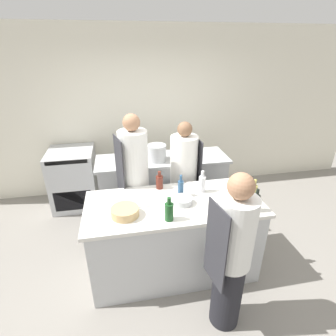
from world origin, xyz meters
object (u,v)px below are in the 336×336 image
Objects in this scene: chef_at_pass_far at (135,183)px; bottle_wine at (253,192)px; oven_range at (74,178)px; bottle_cooking_oil at (202,183)px; bowl_prep_small at (183,201)px; bottle_olive_oil at (256,202)px; bowl_mixing_large at (229,191)px; bottle_sauce at (159,182)px; chef_at_stove at (184,180)px; stockpot at (157,153)px; bowl_ceramic_blue at (125,212)px; bottle_water at (181,188)px; chef_at_prep_near at (231,256)px; bottle_vinegar at (169,211)px.

bottle_wine is (1.24, -0.71, 0.14)m from chef_at_pass_far.
bottle_cooking_oil is at bearing -42.48° from oven_range.
oven_range is at bearing 139.93° from bottle_wine.
bowl_prep_small reaches higher than oven_range.
bottle_olive_oil reaches higher than oven_range.
bowl_prep_small is (-0.28, -0.21, -0.07)m from bottle_cooking_oil.
bowl_prep_small reaches higher than bowl_mixing_large.
bottle_sauce is at bearing -147.76° from chef_at_pass_far.
chef_at_stove is at bearing 98.32° from bottle_cooking_oil.
bottle_cooking_oil reaches higher than stockpot.
oven_range is 2.35m from bottle_cooking_oil.
chef_at_stove is 0.58m from bottle_sauce.
chef_at_pass_far is 6.37× the size of bowl_ceramic_blue.
bowl_mixing_large is at bearing -131.50° from chef_at_pass_far.
stockpot is (0.52, 1.30, 0.08)m from bowl_ceramic_blue.
bowl_prep_small is (-0.77, 0.08, -0.07)m from bottle_wine.
bottle_water is 1.41× the size of bowl_mixing_large.
stockpot is (-0.67, 1.08, 0.09)m from bowl_mixing_large.
bottle_sauce is at bearing 117.27° from bowl_prep_small.
oven_range is 2.62m from bowl_mixing_large.
chef_at_prep_near is 5.92× the size of stockpot.
bottle_cooking_oil is at bearing 3.86° from chef_at_stove.
chef_at_prep_near is 0.89m from bowl_mixing_large.
bottle_olive_oil reaches higher than bottle_vinegar.
chef_at_pass_far is at bearing -49.95° from oven_range.
chef_at_prep_near is at bearing -110.49° from bowl_mixing_large.
bottle_vinegar is at bearing -177.87° from chef_at_pass_far.
bottle_vinegar is at bearing 178.86° from bottle_olive_oil.
bowl_prep_small is at bearing -62.73° from bottle_sauce.
bowl_mixing_large is (0.56, -0.05, -0.08)m from bottle_water.
bottle_cooking_oil is (1.69, -1.54, 0.56)m from oven_range.
chef_at_stove is 8.73× the size of bowl_mixing_large.
bottle_cooking_oil is 0.94× the size of bowl_ceramic_blue.
bottle_wine is at bearing 1.04° from bowl_ceramic_blue.
chef_at_prep_near is 8.71× the size of bowl_mixing_large.
bottle_cooking_oil is at bearing 36.68° from bowl_prep_small.
stockpot reaches higher than bottle_sauce.
bottle_wine is at bearing -30.33° from bottle_cooking_oil.
bottle_sauce is (-0.45, 1.09, 0.21)m from chef_at_prep_near.
bottle_olive_oil reaches higher than bowl_prep_small.
bottle_water is at bearing -83.82° from stockpot.
chef_at_stove is at bearing 43.46° from bottle_sauce.
bottle_cooking_oil reaches higher than bowl_ceramic_blue.
bottle_vinegar is 0.63m from bottle_sauce.
bottle_water is at bearing -48.28° from oven_range.
chef_at_stove reaches higher than stockpot.
bowl_mixing_large is (1.98, -1.64, 0.48)m from oven_range.
bottle_sauce reaches higher than bowl_prep_small.
bottle_olive_oil is at bearing -72.32° from bowl_mixing_large.
chef_at_prep_near reaches higher than bowl_ceramic_blue.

